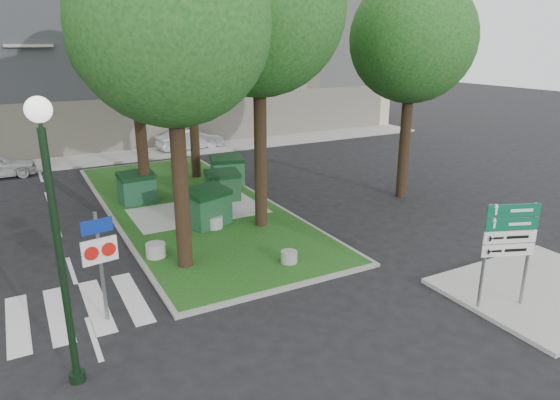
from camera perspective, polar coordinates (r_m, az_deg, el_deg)
ground at (r=13.61m, az=-1.22°, el=-10.55°), size 120.00×120.00×0.00m
median_island at (r=20.61m, az=-10.24°, el=-0.61°), size 6.00×16.00×0.12m
median_kerb at (r=20.61m, az=-10.24°, el=-0.63°), size 6.30×16.30×0.10m
sidewalk_corner at (r=15.34m, az=27.94°, el=-9.09°), size 5.00×4.00×0.12m
building_sidewalk at (r=30.35m, az=-17.55°, el=4.77°), size 42.00×3.00×0.12m
zebra_crossing at (r=13.87m, az=-18.39°, el=-10.93°), size 5.00×3.00×0.01m
apartment_building at (r=37.10m, az=-21.23°, el=19.02°), size 41.00×12.00×16.00m
tree_median_near_left at (r=13.86m, az=-12.25°, el=20.97°), size 5.20×5.20×10.53m
tree_median_mid at (r=20.25m, az=-16.38°, el=18.58°), size 4.80×4.80×9.99m
tree_street_right at (r=21.43m, az=15.08°, el=18.61°), size 5.00×5.00×10.06m
dumpster_a at (r=21.07m, az=-16.03°, el=1.34°), size 1.48×1.10×1.31m
dumpster_b at (r=17.94m, az=-8.27°, el=-0.81°), size 1.79×1.51×1.41m
dumpster_c at (r=20.74m, az=-6.57°, el=1.63°), size 1.49×1.15×1.27m
dumpster_d at (r=23.02m, az=-6.03°, el=3.38°), size 1.65×1.31×1.37m
bollard_left at (r=15.80m, az=-14.01°, el=-5.58°), size 0.60×0.60×0.43m
bollard_right at (r=14.98m, az=1.04°, el=-6.50°), size 0.49×0.49×0.35m
bollard_mid at (r=17.80m, az=-7.57°, el=-2.49°), size 0.62×0.62×0.44m
litter_bin at (r=23.98m, az=-6.41°, el=3.30°), size 0.45×0.45×0.79m
street_lamp at (r=9.72m, az=-24.44°, el=-1.50°), size 0.44×0.44×5.58m
traffic_sign_pole at (r=12.35m, az=-19.93°, el=-5.65°), size 0.82×0.17×2.76m
directional_sign at (r=13.24m, az=24.69°, el=-4.08°), size 1.26×0.53×2.67m
car_silver at (r=31.37m, az=-10.27°, el=6.83°), size 4.12×1.78×1.32m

